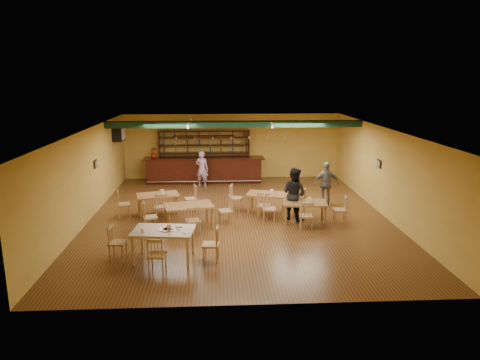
{
  "coord_description": "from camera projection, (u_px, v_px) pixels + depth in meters",
  "views": [
    {
      "loc": [
        -0.73,
        -14.43,
        4.71
      ],
      "look_at": [
        0.08,
        0.6,
        1.15
      ],
      "focal_mm": 33.08,
      "sensor_mm": 36.0,
      "label": 1
    }
  ],
  "objects": [
    {
      "name": "back_bar_hutch",
      "position": [
        204.0,
        155.0,
        20.43
      ],
      "size": [
        4.17,
        0.4,
        2.28
      ],
      "primitive_type": "cube",
      "color": "black",
      "rests_on": "ground"
    },
    {
      "name": "dining_table_c",
      "position": [
        189.0,
        216.0,
        13.98
      ],
      "size": [
        1.67,
        1.22,
        0.75
      ],
      "primitive_type": "cube",
      "rotation": [
        0.0,
        0.0,
        0.23
      ],
      "color": "olive",
      "rests_on": "ground"
    },
    {
      "name": "napkin_stack",
      "position": [
        179.0,
        226.0,
        11.64
      ],
      "size": [
        0.21,
        0.16,
        0.03
      ],
      "primitive_type": "cube",
      "rotation": [
        0.0,
        0.0,
        -0.06
      ],
      "color": "white",
      "rests_on": "near_table"
    },
    {
      "name": "patron_right_a",
      "position": [
        294.0,
        194.0,
        14.7
      ],
      "size": [
        1.08,
        1.08,
        1.77
      ],
      "primitive_type": "imported",
      "rotation": [
        0.0,
        0.0,
        2.34
      ],
      "color": "black",
      "rests_on": "ground"
    },
    {
      "name": "ceiling_beam",
      "position": [
        235.0,
        124.0,
        17.21
      ],
      "size": [
        10.0,
        0.3,
        0.25
      ],
      "primitive_type": "cube",
      "color": "#10321D",
      "rests_on": "ceiling"
    },
    {
      "name": "pizza_tray",
      "position": [
        168.0,
        229.0,
        11.41
      ],
      "size": [
        0.41,
        0.41,
        0.01
      ],
      "primitive_type": "cylinder",
      "rotation": [
        0.0,
        0.0,
        0.03
      ],
      "color": "silver",
      "rests_on": "near_table"
    },
    {
      "name": "near_table",
      "position": [
        164.0,
        245.0,
        11.5
      ],
      "size": [
        1.66,
        1.17,
        0.83
      ],
      "primitive_type": "cube",
      "rotation": [
        0.0,
        0.0,
        -0.11
      ],
      "color": "tan",
      "rests_on": "ground"
    },
    {
      "name": "floor",
      "position": [
        239.0,
        217.0,
        15.15
      ],
      "size": [
        12.0,
        12.0,
        0.0
      ],
      "primitive_type": "plane",
      "color": "#502A17",
      "rests_on": "ground"
    },
    {
      "name": "bar_counter",
      "position": [
        204.0,
        170.0,
        19.95
      ],
      "size": [
        5.39,
        0.85,
        1.13
      ],
      "primitive_type": "cube",
      "color": "black",
      "rests_on": "ground"
    },
    {
      "name": "picture_right",
      "position": [
        379.0,
        164.0,
        15.5
      ],
      "size": [
        0.04,
        0.34,
        0.28
      ],
      "primitive_type": "cube",
      "color": "black",
      "rests_on": "wall_right"
    },
    {
      "name": "ac_unit",
      "position": [
        119.0,
        134.0,
        18.44
      ],
      "size": [
        0.34,
        0.7,
        0.48
      ],
      "primitive_type": "cube",
      "color": "white",
      "rests_on": "wall_left"
    },
    {
      "name": "parmesan_shaker",
      "position": [
        143.0,
        230.0,
        11.2
      ],
      "size": [
        0.08,
        0.08,
        0.11
      ],
      "primitive_type": "cylinder",
      "rotation": [
        0.0,
        0.0,
        -0.11
      ],
      "color": "#EAE5C6",
      "rests_on": "near_table"
    },
    {
      "name": "dining_table_d",
      "position": [
        304.0,
        212.0,
        14.46
      ],
      "size": [
        1.49,
        0.99,
        0.7
      ],
      "primitive_type": "cube",
      "rotation": [
        0.0,
        0.0,
        -0.11
      ],
      "color": "olive",
      "rests_on": "ground"
    },
    {
      "name": "patron_right_b",
      "position": [
        326.0,
        184.0,
        16.36
      ],
      "size": [
        0.96,
        0.42,
        1.63
      ],
      "primitive_type": "imported",
      "rotation": [
        0.0,
        0.0,
        3.17
      ],
      "color": "gray",
      "rests_on": "ground"
    },
    {
      "name": "track_rail_left",
      "position": [
        189.0,
        121.0,
        17.68
      ],
      "size": [
        0.05,
        2.5,
        0.05
      ],
      "primitive_type": "cube",
      "color": "white",
      "rests_on": "ceiling"
    },
    {
      "name": "patron_bar",
      "position": [
        202.0,
        169.0,
        19.1
      ],
      "size": [
        0.66,
        0.54,
        1.57
      ],
      "primitive_type": "imported",
      "rotation": [
        0.0,
        0.0,
        2.81
      ],
      "color": "#A153B4",
      "rests_on": "ground"
    },
    {
      "name": "picture_left",
      "position": [
        96.0,
        164.0,
        15.47
      ],
      "size": [
        0.04,
        0.34,
        0.28
      ],
      "primitive_type": "cube",
      "color": "black",
      "rests_on": "wall_left"
    },
    {
      "name": "dining_table_a",
      "position": [
        158.0,
        204.0,
        15.37
      ],
      "size": [
        1.58,
        1.17,
        0.71
      ],
      "primitive_type": "cube",
      "rotation": [
        0.0,
        0.0,
        0.25
      ],
      "color": "olive",
      "rests_on": "ground"
    },
    {
      "name": "side_plate",
      "position": [
        186.0,
        232.0,
        11.22
      ],
      "size": [
        0.24,
        0.24,
        0.01
      ],
      "primitive_type": "cylinder",
      "rotation": [
        0.0,
        0.0,
        -0.11
      ],
      "color": "white",
      "rests_on": "near_table"
    },
    {
      "name": "track_rail_right",
      "position": [
        269.0,
        121.0,
        17.85
      ],
      "size": [
        0.05,
        2.5,
        0.05
      ],
      "primitive_type": "cube",
      "color": "white",
      "rests_on": "ceiling"
    },
    {
      "name": "pizza_server",
      "position": [
        174.0,
        228.0,
        11.47
      ],
      "size": [
        0.31,
        0.26,
        0.0
      ],
      "primitive_type": "cube",
      "rotation": [
        0.0,
        0.0,
        -0.62
      ],
      "color": "silver",
      "rests_on": "pizza_tray"
    },
    {
      "name": "poinsettia",
      "position": [
        154.0,
        153.0,
        19.65
      ],
      "size": [
        0.34,
        0.34,
        0.47
      ],
      "primitive_type": "imported",
      "rotation": [
        0.0,
        0.0,
        0.35
      ],
      "color": "#AB200F",
      "rests_on": "bar_counter"
    },
    {
      "name": "dining_table_b",
      "position": [
        267.0,
        203.0,
        15.56
      ],
      "size": [
        1.56,
        1.18,
        0.69
      ],
      "primitive_type": "cube",
      "rotation": [
        0.0,
        0.0,
        -0.28
      ],
      "color": "olive",
      "rests_on": "ground"
    }
  ]
}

